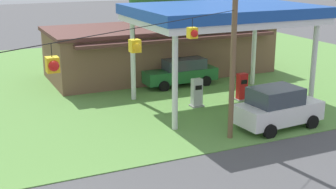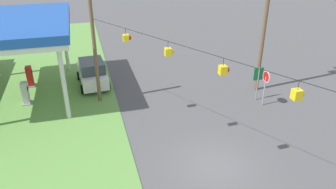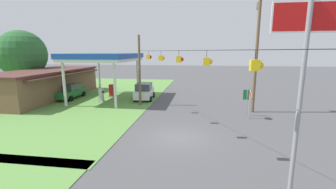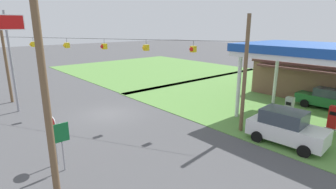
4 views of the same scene
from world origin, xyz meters
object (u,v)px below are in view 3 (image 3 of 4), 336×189
at_px(route_sign, 247,97).
at_px(stop_sign_roadside, 250,98).
at_px(car_at_pumps_rear, 70,91).
at_px(utility_pole_main, 257,44).
at_px(tree_behind_station, 22,54).
at_px(fuel_pump_near, 101,95).
at_px(car_at_pumps_front, 144,91).
at_px(fuel_pump_far, 111,91).
at_px(gas_station_store, 45,84).
at_px(stop_sign_overhead, 304,54).
at_px(gas_station_canopy, 105,58).

bearing_deg(route_sign, stop_sign_roadside, -175.92).
distance_m(car_at_pumps_rear, utility_pole_main, 21.82).
relative_size(car_at_pumps_rear, tree_behind_station, 0.56).
height_order(fuel_pump_near, car_at_pumps_front, car_at_pumps_front).
bearing_deg(fuel_pump_near, car_at_pumps_rear, 74.86).
bearing_deg(route_sign, fuel_pump_far, 67.15).
xyz_separation_m(car_at_pumps_front, tree_behind_station, (2.50, 17.97, 4.34)).
height_order(gas_station_store, utility_pole_main, utility_pole_main).
distance_m(stop_sign_overhead, route_sign, 12.02).
bearing_deg(gas_station_store, fuel_pump_far, -79.05).
bearing_deg(route_sign, car_at_pumps_front, 63.16).
distance_m(fuel_pump_near, route_sign, 15.84).
xyz_separation_m(fuel_pump_near, route_sign, (-3.55, -15.41, 0.95)).
bearing_deg(fuel_pump_near, fuel_pump_far, 0.00).
bearing_deg(stop_sign_roadside, gas_station_canopy, -110.76).
distance_m(stop_sign_roadside, tree_behind_station, 30.38).
bearing_deg(gas_station_store, tree_behind_station, 60.64).
relative_size(route_sign, utility_pole_main, 0.21).
height_order(fuel_pump_near, stop_sign_overhead, stop_sign_overhead).
height_order(gas_station_canopy, gas_station_store, gas_station_canopy).
height_order(fuel_pump_near, car_at_pumps_rear, car_at_pumps_rear).
xyz_separation_m(fuel_pump_near, tree_behind_station, (4.43, 13.38, 4.60)).
relative_size(car_at_pumps_front, car_at_pumps_rear, 0.90).
height_order(fuel_pump_far, car_at_pumps_front, car_at_pumps_front).
bearing_deg(stop_sign_roadside, fuel_pump_near, -105.85).
height_order(gas_station_store, route_sign, gas_station_store).
xyz_separation_m(gas_station_canopy, fuel_pump_near, (-1.47, -0.00, -4.24)).
distance_m(gas_station_canopy, route_sign, 16.54).
bearing_deg(utility_pole_main, tree_behind_station, 77.72).
height_order(fuel_pump_far, stop_sign_overhead, stop_sign_overhead).
distance_m(fuel_pump_far, utility_pole_main, 17.94).
relative_size(fuel_pump_near, stop_sign_roadside, 0.64).
relative_size(car_at_pumps_front, tree_behind_station, 0.51).
height_order(stop_sign_overhead, route_sign, stop_sign_overhead).
distance_m(fuel_pump_near, stop_sign_roadside, 16.12).
relative_size(car_at_pumps_rear, route_sign, 2.02).
bearing_deg(tree_behind_station, car_at_pumps_front, -97.92).
height_order(car_at_pumps_rear, stop_sign_roadside, stop_sign_roadside).
xyz_separation_m(car_at_pumps_rear, route_sign, (-4.79, -20.00, 0.79)).
distance_m(fuel_pump_far, tree_behind_station, 14.23).
bearing_deg(car_at_pumps_front, tree_behind_station, 77.90).
height_order(gas_station_canopy, route_sign, gas_station_canopy).
xyz_separation_m(gas_station_store, fuel_pump_far, (1.55, -7.99, -0.98)).
bearing_deg(gas_station_canopy, car_at_pumps_rear, 92.90).
distance_m(fuel_pump_far, car_at_pumps_front, 4.71).
relative_size(fuel_pump_far, car_at_pumps_rear, 0.33).
xyz_separation_m(stop_sign_overhead, utility_pole_main, (12.87, -1.26, 0.75)).
bearing_deg(fuel_pump_far, car_at_pumps_front, -102.50).
relative_size(fuel_pump_near, tree_behind_station, 0.19).
bearing_deg(stop_sign_roadside, route_sign, -175.92).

